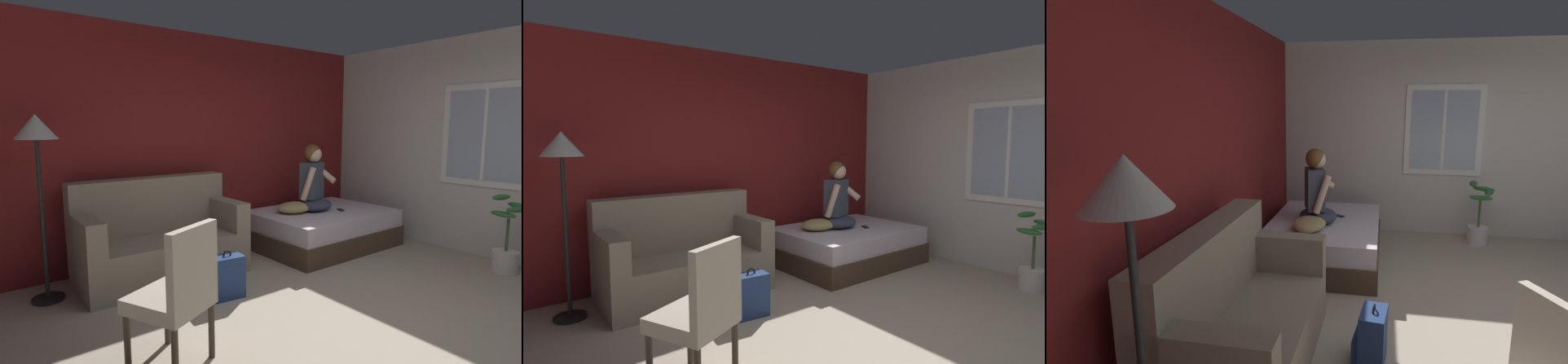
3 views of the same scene
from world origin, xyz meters
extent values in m
plane|color=tan|center=(0.00, 0.00, 0.00)|extent=(40.00, 40.00, 0.00)
cube|color=maroon|center=(0.00, 2.72, 1.35)|extent=(10.27, 0.16, 2.70)
cube|color=white|center=(2.62, 0.40, 1.49)|extent=(0.02, 1.04, 1.24)
cube|color=#9EB2C6|center=(2.61, 0.40, 1.49)|extent=(0.01, 0.88, 1.08)
cube|color=white|center=(2.61, 0.40, 1.49)|extent=(0.01, 0.04, 1.08)
cube|color=#4C3828|center=(1.39, 1.87, 0.13)|extent=(1.81, 1.31, 0.26)
cube|color=silver|center=(1.39, 1.87, 0.37)|extent=(1.75, 1.27, 0.22)
cube|color=gray|center=(-0.78, 2.08, 0.22)|extent=(1.71, 0.82, 0.44)
cube|color=gray|center=(-0.78, 2.38, 0.74)|extent=(1.70, 0.26, 0.60)
cube|color=gray|center=(-1.54, 2.08, 0.60)|extent=(0.19, 0.80, 0.32)
cube|color=gray|center=(-0.02, 2.07, 0.60)|extent=(0.19, 0.80, 0.32)
cylinder|color=#382D23|center=(-1.32, 0.82, 0.20)|extent=(0.04, 0.04, 0.40)
cylinder|color=#382D23|center=(-1.67, 0.65, 0.20)|extent=(0.04, 0.04, 0.40)
cylinder|color=#382D23|center=(-1.15, 0.46, 0.20)|extent=(0.04, 0.04, 0.40)
cube|color=#B2A893|center=(-1.41, 0.56, 0.45)|extent=(0.61, 0.61, 0.10)
cube|color=#B2A893|center=(-1.33, 0.38, 0.74)|extent=(0.44, 0.25, 0.48)
ellipsoid|color=#383D51|center=(1.31, 1.94, 0.56)|extent=(0.63, 0.58, 0.16)
cube|color=#3F4756|center=(1.30, 1.98, 0.88)|extent=(0.38, 0.29, 0.48)
cylinder|color=beige|center=(1.12, 1.87, 0.86)|extent=(0.14, 0.23, 0.44)
cylinder|color=beige|center=(1.48, 1.95, 0.98)|extent=(0.19, 0.38, 0.29)
sphere|color=beige|center=(1.30, 1.96, 1.23)|extent=(0.21, 0.21, 0.21)
ellipsoid|color=brown|center=(1.30, 1.98, 1.24)|extent=(0.28, 0.28, 0.23)
cube|color=navy|center=(-0.53, 1.23, 0.20)|extent=(0.32, 0.21, 0.40)
cube|color=navy|center=(-0.51, 1.35, 0.11)|extent=(0.24, 0.08, 0.18)
torus|color=black|center=(-0.53, 1.23, 0.42)|extent=(0.09, 0.03, 0.09)
ellipsoid|color=tan|center=(0.99, 1.98, 0.55)|extent=(0.49, 0.37, 0.14)
cube|color=black|center=(1.59, 1.72, 0.48)|extent=(0.13, 0.16, 0.01)
cylinder|color=black|center=(-1.87, 2.19, 0.01)|extent=(0.28, 0.28, 0.03)
cylinder|color=black|center=(-1.87, 2.19, 0.76)|extent=(0.04, 0.04, 1.45)
cone|color=silver|center=(-1.87, 2.19, 1.59)|extent=(0.36, 0.36, 0.22)
cylinder|color=silver|center=(2.25, -0.07, 0.12)|extent=(0.26, 0.26, 0.24)
cylinder|color=#426033|center=(2.25, -0.07, 0.42)|extent=(0.03, 0.03, 0.36)
ellipsoid|color=#2D6B33|center=(2.15, -0.05, 0.66)|extent=(0.15, 0.29, 0.06)
ellipsoid|color=#2D6B33|center=(2.34, -0.12, 0.74)|extent=(0.22, 0.29, 0.06)
ellipsoid|color=#2D6B33|center=(2.27, 0.03, 0.82)|extent=(0.29, 0.15, 0.06)
ellipsoid|color=#2D6B33|center=(2.21, -0.16, 0.72)|extent=(0.30, 0.21, 0.06)
camera|label=1|loc=(-2.50, -1.83, 1.60)|focal=28.00mm
camera|label=2|loc=(-2.50, -1.83, 1.60)|focal=28.00mm
camera|label=3|loc=(-3.26, 1.21, 1.90)|focal=28.00mm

